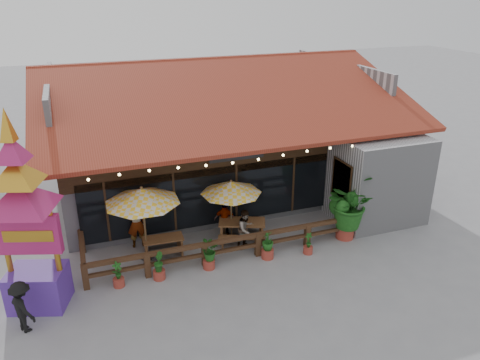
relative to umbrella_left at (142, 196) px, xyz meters
name	(u,v)px	position (x,y,z in m)	size (l,w,h in m)	color
ground	(265,246)	(4.32, -0.72, -2.45)	(100.00, 100.00, 0.00)	gray
restaurant_building	(218,140)	(4.58, 5.89, -0.25)	(15.50, 14.73, 6.09)	#A7A7AC
patio_railing	(210,246)	(2.07, -0.99, -1.84)	(10.00, 2.60, 0.92)	#462E19
umbrella_left	(142,196)	(0.00, 0.00, 0.00)	(3.49, 3.49, 2.81)	brown
umbrella_right	(231,188)	(3.32, 0.29, -0.30)	(2.83, 2.83, 2.47)	brown
picnic_table_left	(163,243)	(0.61, 0.00, -1.99)	(1.51, 1.32, 0.69)	brown
picnic_table_right	(242,228)	(3.64, -0.03, -1.89)	(2.18, 2.04, 0.84)	brown
thai_sign_tower	(22,201)	(-3.53, -1.58, 1.08)	(3.12, 3.12, 6.68)	#502997
tropical_plant	(348,204)	(7.50, -1.17, -0.99)	(2.19, 2.32, 2.57)	maroon
diner_a	(136,224)	(-0.19, 0.91, -1.50)	(0.70, 0.46, 1.92)	#342310
diner_b	(246,229)	(3.61, -0.52, -1.69)	(0.74, 0.58, 1.53)	#342310
diner_c	(225,219)	(3.16, 0.55, -1.73)	(0.85, 0.35, 1.45)	#342310
pedestrian	(22,307)	(-3.90, -2.69, -1.66)	(1.03, 0.59, 1.59)	black
planter_a	(118,276)	(-1.17, -1.44, -2.07)	(0.38, 0.37, 0.91)	maroon
planter_b	(159,267)	(0.16, -1.47, -2.00)	(0.41, 0.41, 1.00)	maroon
planter_c	(209,254)	(1.91, -1.43, -1.88)	(0.81, 0.79, 1.02)	maroon
planter_d	(268,245)	(4.08, -1.51, -1.93)	(0.58, 0.58, 1.08)	maroon
planter_e	(308,245)	(5.61, -1.73, -2.10)	(0.35, 0.35, 0.85)	maroon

